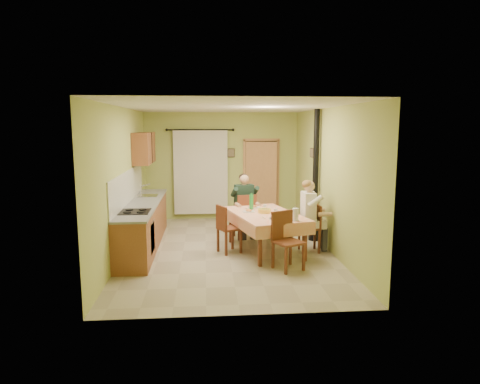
{
  "coord_description": "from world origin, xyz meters",
  "views": [
    {
      "loc": [
        -0.44,
        -8.25,
        2.44
      ],
      "look_at": [
        0.25,
        0.1,
        1.15
      ],
      "focal_mm": 32.0,
      "sensor_mm": 36.0,
      "label": 1
    }
  ],
  "objects": [
    {
      "name": "floor",
      "position": [
        0.0,
        0.0,
        0.0
      ],
      "size": [
        4.0,
        6.0,
        0.01
      ],
      "primitive_type": "cube",
      "color": "tan",
      "rests_on": "ground"
    },
    {
      "name": "curtain",
      "position": [
        -0.55,
        2.9,
        1.26
      ],
      "size": [
        1.7,
        0.07,
        2.22
      ],
      "color": "black",
      "rests_on": "ground"
    },
    {
      "name": "doorway",
      "position": [
        1.05,
        2.94,
        1.05
      ],
      "size": [
        0.96,
        0.19,
        2.15
      ],
      "color": "black",
      "rests_on": "ground"
    },
    {
      "name": "room_shell",
      "position": [
        0.0,
        0.0,
        1.82
      ],
      "size": [
        4.04,
        6.04,
        2.82
      ],
      "color": "#B4BF62",
      "rests_on": "ground"
    },
    {
      "name": "chair_left",
      "position": [
        0.01,
        -0.18,
        0.29
      ],
      "size": [
        0.52,
        0.52,
        0.94
      ],
      "rotation": [
        0.0,
        0.0,
        -1.11
      ],
      "color": "brown",
      "rests_on": "ground"
    },
    {
      "name": "upper_cabinets",
      "position": [
        -1.82,
        1.7,
        1.95
      ],
      "size": [
        0.35,
        1.4,
        0.7
      ],
      "primitive_type": "cube",
      "color": "brown",
      "rests_on": "room_shell"
    },
    {
      "name": "man_far",
      "position": [
        0.41,
        0.92,
        0.88
      ],
      "size": [
        0.63,
        0.54,
        1.39
      ],
      "rotation": [
        0.0,
        0.0,
        0.21
      ],
      "color": "#192D23",
      "rests_on": "chair_far"
    },
    {
      "name": "kitchen_run",
      "position": [
        -1.71,
        0.4,
        0.48
      ],
      "size": [
        0.64,
        3.64,
        1.56
      ],
      "color": "brown",
      "rests_on": "ground"
    },
    {
      "name": "dining_table",
      "position": [
        0.73,
        -0.14,
        0.38
      ],
      "size": [
        1.6,
        2.16,
        0.76
      ],
      "rotation": [
        0.0,
        0.0,
        0.25
      ],
      "color": "#ED9E7B",
      "rests_on": "ground"
    },
    {
      "name": "tableware",
      "position": [
        0.77,
        -0.21,
        0.81
      ],
      "size": [
        0.93,
        1.48,
        0.33
      ],
      "color": "white",
      "rests_on": "dining_table"
    },
    {
      "name": "chair_near",
      "position": [
        0.96,
        -1.25,
        0.29
      ],
      "size": [
        0.58,
        0.58,
        1.0
      ],
      "rotation": [
        0.0,
        0.0,
        3.59
      ],
      "color": "brown",
      "rests_on": "ground"
    },
    {
      "name": "chair_far",
      "position": [
        0.42,
        0.9,
        0.29
      ],
      "size": [
        0.5,
        0.5,
        0.98
      ],
      "rotation": [
        0.0,
        0.0,
        0.21
      ],
      "color": "brown",
      "rests_on": "ground"
    },
    {
      "name": "picture_right",
      "position": [
        1.97,
        1.2,
        1.85
      ],
      "size": [
        0.03,
        0.31,
        0.21
      ],
      "primitive_type": "cube",
      "color": "brown",
      "rests_on": "room_shell"
    },
    {
      "name": "picture_back",
      "position": [
        0.25,
        2.97,
        1.75
      ],
      "size": [
        0.19,
        0.03,
        0.23
      ],
      "primitive_type": "cube",
      "color": "black",
      "rests_on": "room_shell"
    },
    {
      "name": "stove_flue",
      "position": [
        1.9,
        0.6,
        1.02
      ],
      "size": [
        0.24,
        0.24,
        2.8
      ],
      "color": "black",
      "rests_on": "ground"
    },
    {
      "name": "chair_right",
      "position": [
        1.6,
        -0.24,
        0.29
      ],
      "size": [
        0.38,
        0.38,
        0.93
      ],
      "rotation": [
        0.0,
        0.0,
        1.59
      ],
      "color": "brown",
      "rests_on": "ground"
    },
    {
      "name": "man_right",
      "position": [
        1.59,
        -0.24,
        0.88
      ],
      "size": [
        0.47,
        0.59,
        1.39
      ],
      "rotation": [
        0.0,
        0.0,
        1.59
      ],
      "color": "silver",
      "rests_on": "chair_right"
    }
  ]
}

